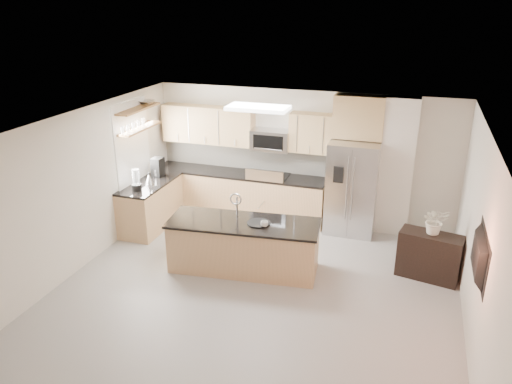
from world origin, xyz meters
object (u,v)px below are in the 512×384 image
(credenza, at_px, (429,256))
(kettle, at_px, (149,179))
(microwave, at_px, (271,140))
(bowl, at_px, (147,102))
(blender, at_px, (136,181))
(coffee_maker, at_px, (158,167))
(refrigerator, at_px, (352,188))
(cup, at_px, (264,224))
(platter, at_px, (259,223))
(island, at_px, (244,245))
(flower_vase, at_px, (436,214))
(range, at_px, (268,197))
(television, at_px, (475,255))

(credenza, relative_size, kettle, 4.12)
(microwave, xyz_separation_m, bowl, (-2.25, -0.75, 0.76))
(blender, bearing_deg, coffee_maker, 91.36)
(microwave, xyz_separation_m, refrigerator, (1.66, -0.17, -0.74))
(cup, bearing_deg, platter, 145.29)
(island, height_order, flower_vase, flower_vase)
(island, bearing_deg, bowl, 143.37)
(cup, bearing_deg, range, 104.97)
(refrigerator, bearing_deg, range, 178.40)
(kettle, bearing_deg, cup, -20.85)
(blender, bearing_deg, island, -13.74)
(blender, bearing_deg, bowl, 101.21)
(island, distance_m, credenza, 2.98)
(cup, relative_size, blender, 0.30)
(kettle, bearing_deg, credenza, -2.98)
(platter, bearing_deg, television, -19.32)
(island, bearing_deg, range, 89.29)
(cup, bearing_deg, coffee_maker, 151.19)
(flower_vase, distance_m, television, 1.81)
(platter, bearing_deg, island, -176.50)
(blender, relative_size, kettle, 1.75)
(bowl, bearing_deg, cup, -28.11)
(bowl, bearing_deg, island, -30.44)
(range, bearing_deg, bowl, -164.48)
(microwave, xyz_separation_m, credenza, (3.11, -1.53, -1.25))
(flower_vase, bearing_deg, bowl, 172.10)
(coffee_maker, bearing_deg, microwave, 20.65)
(credenza, xyz_separation_m, bowl, (-5.36, 0.79, 2.00))
(island, bearing_deg, coffee_maker, 142.44)
(island, relative_size, blender, 6.21)
(island, distance_m, blender, 2.43)
(flower_vase, xyz_separation_m, television, (0.39, -1.75, 0.26))
(refrigerator, relative_size, television, 1.65)
(cup, height_order, television, television)
(flower_vase, bearing_deg, island, -166.66)
(range, relative_size, flower_vase, 1.75)
(cup, bearing_deg, refrigerator, 62.41)
(microwave, distance_m, bowl, 2.49)
(range, relative_size, kettle, 4.88)
(range, xyz_separation_m, bowl, (-2.25, -0.62, 1.91))
(refrigerator, xyz_separation_m, cup, (-1.09, -2.09, 0.01))
(flower_vase, bearing_deg, refrigerator, 137.86)
(refrigerator, bearing_deg, credenza, -43.32)
(coffee_maker, bearing_deg, refrigerator, 9.37)
(kettle, height_order, flower_vase, flower_vase)
(coffee_maker, bearing_deg, bowl, 165.27)
(microwave, height_order, refrigerator, microwave)
(kettle, distance_m, flower_vase, 5.15)
(platter, distance_m, coffee_maker, 2.91)
(microwave, bearing_deg, range, -90.00)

